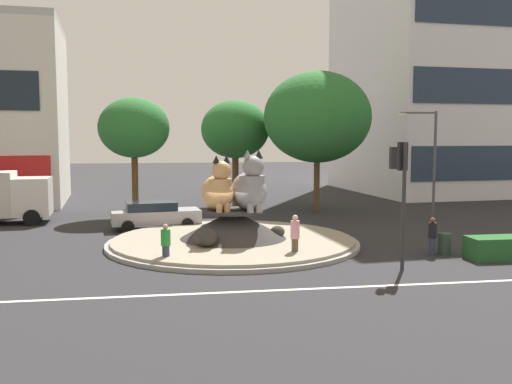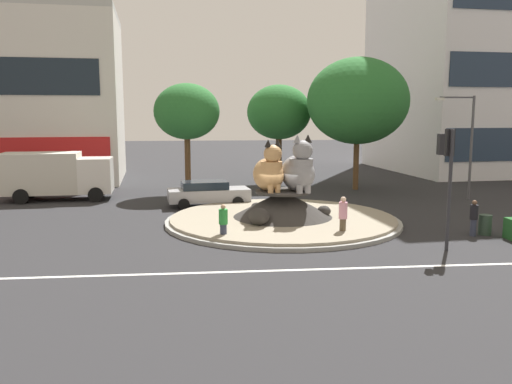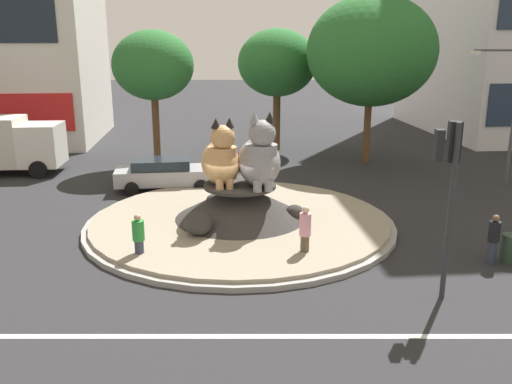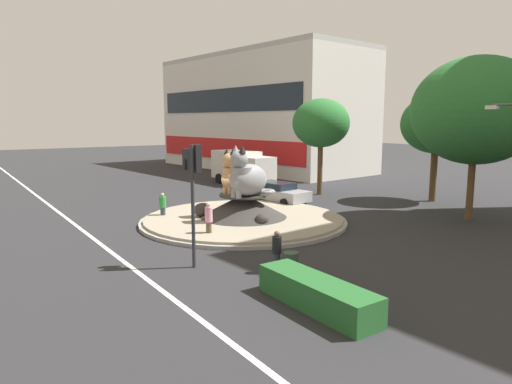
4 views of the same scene
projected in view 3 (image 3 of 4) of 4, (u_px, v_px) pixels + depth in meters
ground_plane at (242, 225)px, 20.39m from camera, size 160.00×160.00×0.00m
lane_centreline at (233, 336)px, 12.70m from camera, size 112.00×0.20×0.01m
roundabout_island at (242, 212)px, 20.24m from camera, size 11.53×11.53×1.61m
cat_statue_calico at (223, 160)px, 19.67m from camera, size 1.87×2.68×2.53m
cat_statue_grey at (262, 159)px, 19.43m from camera, size 1.88×2.86×2.77m
traffic_light_mast at (452, 171)px, 13.79m from camera, size 0.72×0.53×4.76m
broadleaf_tree_behind_island at (279, 63)px, 33.13m from camera, size 4.83×4.83×7.49m
second_tree_near_tower at (374, 51)px, 29.27m from camera, size 7.04×7.04×9.19m
third_tree_left at (155, 66)px, 28.78m from camera, size 4.34×4.34×7.32m
streetlight_arm at (511, 106)px, 25.01m from camera, size 2.51×0.24×6.42m
pedestrian_pink_shirt at (307, 232)px, 16.88m from camera, size 0.37×0.37×1.80m
pedestrian_green_shirt at (141, 237)px, 16.80m from camera, size 0.38×0.38×1.58m
pedestrian_black_shirt at (496, 239)px, 16.61m from camera, size 0.35×0.35×1.60m
sedan_on_far_lane at (168, 173)px, 25.14m from camera, size 4.87×2.53×1.47m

